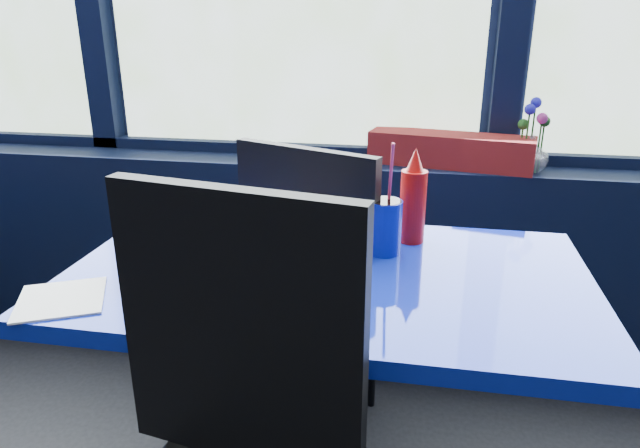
{
  "coord_description": "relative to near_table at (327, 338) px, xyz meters",
  "views": [
    {
      "loc": [
        0.5,
        0.81,
        1.31
      ],
      "look_at": [
        0.29,
        1.98,
        0.87
      ],
      "focal_mm": 32.0,
      "sensor_mm": 36.0,
      "label": 1
    }
  ],
  "objects": [
    {
      "name": "soda_cup",
      "position": [
        0.12,
        0.13,
        0.25
      ],
      "size": [
        0.08,
        0.08,
        0.29
      ],
      "rotation": [
        0.0,
        0.0,
        -0.38
      ],
      "color": "#0D1691",
      "rests_on": "near_table"
    },
    {
      "name": "food_basket",
      "position": [
        -0.29,
        -0.07,
        0.22
      ],
      "size": [
        0.33,
        0.33,
        0.1
      ],
      "rotation": [
        0.0,
        0.0,
        -0.37
      ],
      "color": "#B30F0B",
      "rests_on": "near_table"
    },
    {
      "name": "window_sill",
      "position": [
        -0.3,
        0.87,
        -0.17
      ],
      "size": [
        5.0,
        0.26,
        0.8
      ],
      "primitive_type": "cube",
      "color": "black",
      "rests_on": "ground"
    },
    {
      "name": "chair_near_back",
      "position": [
        -0.14,
        0.32,
        0.0
      ],
      "size": [
        0.59,
        0.59,
        0.99
      ],
      "rotation": [
        0.0,
        0.0,
        2.75
      ],
      "color": "black",
      "rests_on": "ground"
    },
    {
      "name": "ketchup_bottle",
      "position": [
        0.19,
        0.22,
        0.29
      ],
      "size": [
        0.07,
        0.07,
        0.25
      ],
      "color": "#B30F0B",
      "rests_on": "near_table"
    },
    {
      "name": "near_table",
      "position": [
        0.0,
        0.0,
        0.0
      ],
      "size": [
        1.2,
        0.7,
        0.75
      ],
      "color": "black",
      "rests_on": "ground"
    },
    {
      "name": "napkin",
      "position": [
        -0.52,
        -0.25,
        0.18
      ],
      "size": [
        0.23,
        0.23,
        0.0
      ],
      "primitive_type": "cube",
      "rotation": [
        0.0,
        0.0,
        0.46
      ],
      "color": "white",
      "rests_on": "near_table"
    },
    {
      "name": "flower_vase",
      "position": [
        0.57,
        0.82,
        0.31
      ],
      "size": [
        0.15,
        0.16,
        0.25
      ],
      "rotation": [
        0.0,
        0.0,
        0.3
      ],
      "color": "silver",
      "rests_on": "window_sill"
    },
    {
      "name": "planter_box",
      "position": [
        0.3,
        0.86,
        0.29
      ],
      "size": [
        0.59,
        0.25,
        0.11
      ],
      "primitive_type": "cube",
      "rotation": [
        0.0,
        0.0,
        -0.19
      ],
      "color": "maroon",
      "rests_on": "window_sill"
    }
  ]
}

